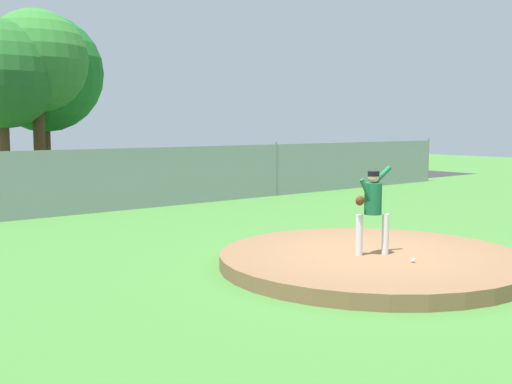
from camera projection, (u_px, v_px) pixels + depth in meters
ground_plane at (193, 227)px, 16.12m from camera, size 80.00×80.00×0.00m
asphalt_strip at (65, 197)px, 22.66m from camera, size 44.00×7.00×0.01m
pitchers_mound at (372, 260)px, 11.50m from camera, size 5.69×5.69×0.26m
pitcher_youth at (372, 204)px, 11.23m from camera, size 0.80×0.37×1.64m
baseball at (413, 260)px, 10.70m from camera, size 0.07×0.07×0.07m
chainlink_fence at (121, 179)px, 19.09m from camera, size 32.01×0.07×2.04m
parked_car_slate at (130, 173)px, 24.05m from camera, size 2.09×4.74×1.68m
traffic_cone_orange at (221, 180)px, 27.07m from camera, size 0.40×0.40×0.55m
tree_leaning_west at (2, 74)px, 27.71m from camera, size 4.91×4.91×7.40m
tree_bushy_near at (36, 62)px, 28.85m from camera, size 4.81×4.81×8.05m
tree_slender_far at (44, 73)px, 31.12m from camera, size 5.94×5.94×8.24m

